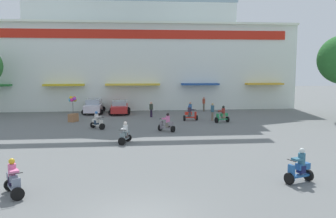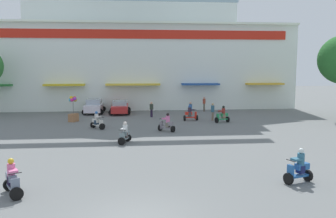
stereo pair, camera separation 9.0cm
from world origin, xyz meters
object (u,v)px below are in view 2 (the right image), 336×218
at_px(pedestrian_0, 204,103).
at_px(balloon_vendor_cart, 73,110).
at_px(parked_car_0, 94,106).
at_px(scooter_rider_1, 97,122).
at_px(scooter_rider_5, 12,180).
at_px(pedestrian_1, 151,109).
at_px(pedestrian_3, 213,110).
at_px(parked_car_1, 120,107).
at_px(pedestrian_2, 191,108).
at_px(scooter_rider_0, 222,116).
at_px(scooter_rider_2, 299,168).
at_px(scooter_rider_3, 125,134).
at_px(scooter_rider_7, 167,124).
at_px(scooter_rider_6, 190,114).

distance_m(pedestrian_0, balloon_vendor_cart, 15.05).
bearing_deg(parked_car_0, scooter_rider_1, -82.65).
relative_size(scooter_rider_5, pedestrian_0, 0.91).
bearing_deg(pedestrian_1, pedestrian_3, -26.24).
bearing_deg(parked_car_1, pedestrian_2, -25.57).
distance_m(parked_car_1, scooter_rider_0, 11.96).
height_order(pedestrian_1, pedestrian_2, pedestrian_2).
bearing_deg(scooter_rider_5, pedestrian_1, 72.52).
xyz_separation_m(scooter_rider_2, scooter_rider_3, (-7.97, 9.12, -0.06)).
height_order(parked_car_0, pedestrian_3, pedestrian_3).
relative_size(scooter_rider_2, pedestrian_2, 1.00).
relative_size(scooter_rider_3, scooter_rider_7, 0.98).
bearing_deg(parked_car_0, scooter_rider_6, -33.25).
xyz_separation_m(scooter_rider_0, pedestrian_3, (-0.63, 1.34, 0.32)).
xyz_separation_m(scooter_rider_1, scooter_rider_6, (8.47, 3.62, 0.02)).
distance_m(scooter_rider_1, pedestrian_3, 11.17).
bearing_deg(pedestrian_3, scooter_rider_7, -132.61).
bearing_deg(scooter_rider_5, scooter_rider_6, 61.21).
height_order(parked_car_0, scooter_rider_1, parked_car_0).
height_order(pedestrian_0, balloon_vendor_cart, balloon_vendor_cart).
bearing_deg(scooter_rider_6, pedestrian_1, 143.07).
xyz_separation_m(scooter_rider_6, balloon_vendor_cart, (-11.08, 0.47, 0.47)).
bearing_deg(scooter_rider_1, balloon_vendor_cart, 122.45).
relative_size(pedestrian_2, pedestrian_3, 0.94).
bearing_deg(pedestrian_1, parked_car_1, 138.93).
distance_m(scooter_rider_0, scooter_rider_6, 3.12).
bearing_deg(parked_car_1, scooter_rider_1, -99.68).
height_order(scooter_rider_0, scooter_rider_2, scooter_rider_2).
distance_m(scooter_rider_2, pedestrian_0, 25.27).
bearing_deg(pedestrian_0, parked_car_0, -178.96).
relative_size(scooter_rider_0, scooter_rider_2, 0.99).
xyz_separation_m(pedestrian_1, pedestrian_3, (5.73, -2.82, 0.09)).
relative_size(scooter_rider_1, scooter_rider_6, 0.99).
bearing_deg(scooter_rider_3, pedestrian_0, 61.58).
xyz_separation_m(parked_car_0, parked_car_1, (2.86, -0.82, -0.05)).
xyz_separation_m(scooter_rider_3, scooter_rider_7, (3.26, 4.02, 0.02)).
bearing_deg(pedestrian_2, balloon_vendor_cart, -171.81).
bearing_deg(balloon_vendor_cart, parked_car_0, 77.56).
bearing_deg(balloon_vendor_cart, scooter_rider_5, -88.09).
distance_m(scooter_rider_3, pedestrian_1, 12.46).
distance_m(scooter_rider_0, pedestrian_3, 1.51).
relative_size(scooter_rider_7, pedestrian_1, 0.96).
bearing_deg(balloon_vendor_cart, pedestrian_0, 24.15).
distance_m(pedestrian_3, balloon_vendor_cart, 13.22).
xyz_separation_m(parked_car_1, pedestrian_0, (9.56, 1.04, 0.23)).
relative_size(parked_car_0, scooter_rider_0, 2.85).
bearing_deg(pedestrian_0, scooter_rider_5, -117.07).
height_order(scooter_rider_2, scooter_rider_3, scooter_rider_2).
height_order(scooter_rider_3, pedestrian_0, pedestrian_0).
xyz_separation_m(scooter_rider_2, pedestrian_3, (0.23, 18.50, 0.31)).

